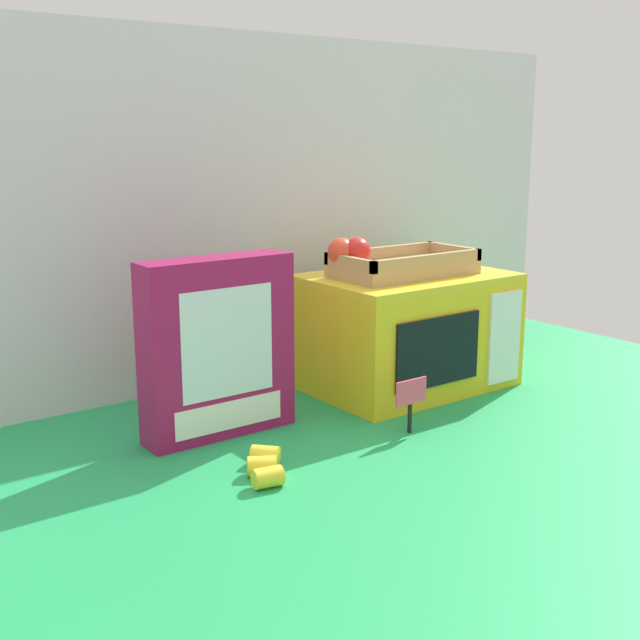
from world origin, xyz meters
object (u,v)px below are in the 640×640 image
Objects in this scene: cookie_set_box at (217,348)px; price_sign at (411,397)px; loose_toy_banana at (265,466)px; toy_microwave at (406,330)px; food_groups_crate at (394,264)px.

price_sign is (0.28, -0.20, -0.09)m from cookie_set_box.
loose_toy_banana is (-0.04, -0.21, -0.14)m from cookie_set_box.
toy_microwave is 0.15m from food_groups_crate.
toy_microwave is at bearing 24.07° from loose_toy_banana.
price_sign is at bearing -36.00° from cookie_set_box.
toy_microwave reaches higher than loose_toy_banana.
toy_microwave is 4.14× the size of price_sign.
toy_microwave reaches higher than price_sign.
toy_microwave is 3.36× the size of loose_toy_banana.
loose_toy_banana is (-0.50, -0.22, -0.10)m from toy_microwave.
food_groups_crate is at bearing 56.03° from price_sign.
toy_microwave is at bearing -0.23° from food_groups_crate.
loose_toy_banana is at bearing -99.70° from cookie_set_box.
toy_microwave is 0.56m from loose_toy_banana.
loose_toy_banana is at bearing -154.14° from food_groups_crate.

